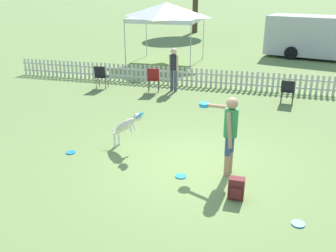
{
  "coord_description": "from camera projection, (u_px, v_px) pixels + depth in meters",
  "views": [
    {
      "loc": [
        1.3,
        -7.39,
        3.83
      ],
      "look_at": [
        -0.8,
        0.17,
        0.81
      ],
      "focal_mm": 40.0,
      "sensor_mm": 36.0,
      "label": 1
    }
  ],
  "objects": [
    {
      "name": "folding_chair_blue_left",
      "position": [
        153.0,
        78.0,
        13.74
      ],
      "size": [
        0.52,
        0.54,
        0.93
      ],
      "rotation": [
        0.0,
        0.0,
        3.36
      ],
      "color": "#333338",
      "rests_on": "ground_plane"
    },
    {
      "name": "canopy_tent_main",
      "position": [
        166.0,
        12.0,
        18.11
      ],
      "size": [
        3.2,
        3.2,
        2.94
      ],
      "color": "#B2B2B2",
      "rests_on": "ground_plane"
    },
    {
      "name": "frisbee_near_dog",
      "position": [
        71.0,
        152.0,
        8.99
      ],
      "size": [
        0.23,
        0.23,
        0.02
      ],
      "color": "#1E8CD8",
      "rests_on": "ground_plane"
    },
    {
      "name": "leaping_dog",
      "position": [
        127.0,
        125.0,
        9.01
      ],
      "size": [
        1.08,
        0.44,
        1.02
      ],
      "rotation": [
        0.0,
        0.0,
        -1.82
      ],
      "color": "beige",
      "rests_on": "ground_plane"
    },
    {
      "name": "folding_chair_green_right",
      "position": [
        288.0,
        89.0,
        12.51
      ],
      "size": [
        0.49,
        0.51,
        0.81
      ],
      "rotation": [
        0.0,
        0.0,
        3.02
      ],
      "color": "#333338",
      "rests_on": "ground_plane"
    },
    {
      "name": "frisbee_near_handler",
      "position": [
        298.0,
        224.0,
        6.33
      ],
      "size": [
        0.23,
        0.23,
        0.02
      ],
      "color": "#1E8CD8",
      "rests_on": "ground_plane"
    },
    {
      "name": "frisbee_midfield",
      "position": [
        181.0,
        176.0,
        7.88
      ],
      "size": [
        0.23,
        0.23,
        0.02
      ],
      "color": "#1E8CD8",
      "rests_on": "ground_plane"
    },
    {
      "name": "handler_person",
      "position": [
        229.0,
        127.0,
        7.65
      ],
      "size": [
        0.91,
        0.85,
        1.7
      ],
      "rotation": [
        0.0,
        0.0,
        1.32
      ],
      "color": "tan",
      "rests_on": "ground_plane"
    },
    {
      "name": "picket_fence",
      "position": [
        234.0,
        80.0,
        14.25
      ],
      "size": [
        18.51,
        0.04,
        0.72
      ],
      "color": "beige",
      "rests_on": "ground_plane"
    },
    {
      "name": "equipment_trailer",
      "position": [
        307.0,
        35.0,
        20.12
      ],
      "size": [
        5.0,
        3.14,
        2.19
      ],
      "rotation": [
        0.0,
        0.0,
        -0.25
      ],
      "color": "#B7B7B7",
      "rests_on": "ground_plane"
    },
    {
      "name": "ground_plane",
      "position": [
        200.0,
        166.0,
        8.34
      ],
      "size": [
        240.0,
        240.0,
        0.0
      ],
      "primitive_type": "plane",
      "color": "olive"
    },
    {
      "name": "folding_chair_center",
      "position": [
        101.0,
        75.0,
        14.25
      ],
      "size": [
        0.47,
        0.5,
        0.89
      ],
      "rotation": [
        0.0,
        0.0,
        3.25
      ],
      "color": "#333338",
      "rests_on": "ground_plane"
    },
    {
      "name": "spectator_standing",
      "position": [
        174.0,
        66.0,
        13.77
      ],
      "size": [
        0.38,
        0.27,
        1.6
      ],
      "rotation": [
        0.0,
        0.0,
        2.71
      ],
      "color": "#474C5B",
      "rests_on": "ground_plane"
    },
    {
      "name": "backpack_on_grass",
      "position": [
        236.0,
        189.0,
        7.02
      ],
      "size": [
        0.3,
        0.23,
        0.42
      ],
      "color": "maroon",
      "rests_on": "ground_plane"
    }
  ]
}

